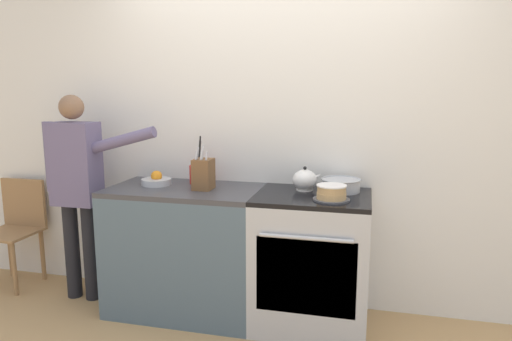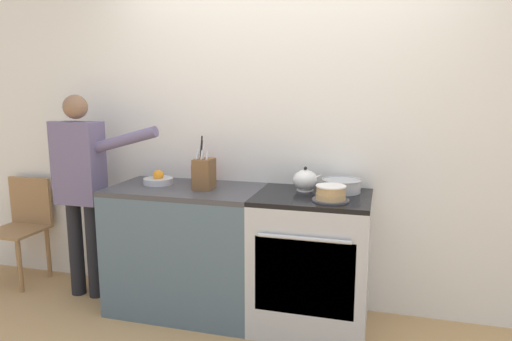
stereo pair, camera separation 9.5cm
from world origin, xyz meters
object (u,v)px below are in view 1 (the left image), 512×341
Objects in this scene: layer_cake at (331,193)px; mixing_bowl at (341,185)px; fruit_bowl at (156,180)px; tea_kettle at (305,180)px; person_baker at (78,181)px; knife_block at (203,174)px; stove_range at (311,261)px; dining_chair at (17,224)px; utensil_crock at (198,174)px.

mixing_bowl is (0.04, 0.27, -0.00)m from layer_cake.
fruit_bowl reaches higher than mixing_bowl.
tea_kettle is 0.13× the size of person_baker.
knife_block reaches higher than tea_kettle.
mixing_bowl is (0.24, 0.02, -0.03)m from tea_kettle.
person_baker is (-0.99, 0.00, -0.09)m from knife_block.
mixing_bowl is (0.17, 0.15, 0.50)m from stove_range.
fruit_bowl is at bearing -2.52° from dining_chair.
utensil_crock is 0.90m from person_baker.
stove_range is 0.94m from knife_block.
mixing_bowl is 0.17× the size of person_baker.
stove_range is at bearing 0.78° from knife_block.
layer_cake is 0.89m from knife_block.
person_baker is at bearing 179.98° from knife_block.
person_baker is at bearing 176.57° from layer_cake.
knife_block is (-0.68, -0.14, 0.04)m from tea_kettle.
dining_chair is at bearing 176.85° from stove_range.
stove_range is 2.95× the size of knife_block.
dining_chair is (-2.44, 0.13, 0.04)m from stove_range.
tea_kettle is 1.68m from person_baker.
utensil_crock is at bearing 178.72° from mixing_bowl.
stove_range reaches higher than dining_chair.
stove_range is at bearing -139.45° from mixing_bowl.
dining_chair is (-1.69, 0.14, -0.52)m from knife_block.
fruit_bowl reaches higher than layer_cake.
layer_cake reaches higher than mixing_bowl.
person_baker reaches higher than mixing_bowl.
knife_block is 0.39m from fruit_bowl.
stove_range is 1.80m from person_baker.
tea_kettle reaches higher than stove_range.
utensil_crock is 1.66m from dining_chair.
utensil_crock reaches higher than knife_block.
stove_range is 0.55m from mixing_bowl.
fruit_bowl reaches higher than dining_chair.
stove_range is 3.97× the size of layer_cake.
knife_block is 0.36× the size of dining_chair.
person_baker is at bearing -175.34° from mixing_bowl.
tea_kettle reaches higher than mixing_bowl.
dining_chair is at bearing -178.75° from utensil_crock.
stove_range is 0.59× the size of person_baker.
stove_range is 4.26× the size of fruit_bowl.
layer_cake is 0.27× the size of dining_chair.
mixing_bowl is 0.94m from knife_block.
tea_kettle is 0.79m from utensil_crock.
tea_kettle is at bearing 11.30° from knife_block.
knife_block is (-0.92, -0.16, 0.06)m from mixing_bowl.
tea_kettle is 0.66× the size of knife_block.
fruit_bowl is at bearing 7.35° from person_baker.
layer_cake reaches higher than stove_range.
dining_chair is (-2.37, 0.01, -0.48)m from tea_kettle.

